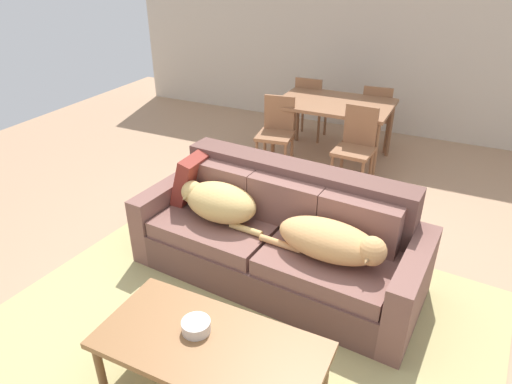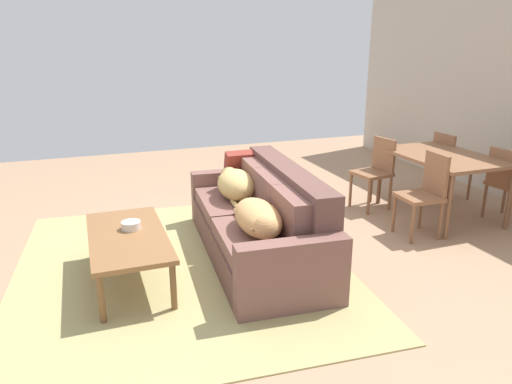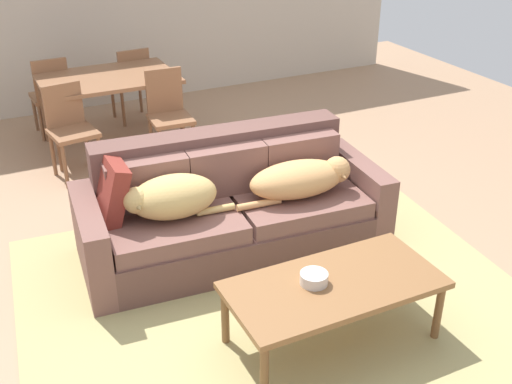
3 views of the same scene
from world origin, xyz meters
The scene contains 13 objects.
ground_plane centered at (0.00, 0.00, 0.00)m, with size 10.00×10.00×0.00m, color tan.
area_rug centered at (0.00, -0.55, 0.01)m, with size 3.36×2.95×0.01m, color tan.
couch centered at (0.01, 0.25, 0.34)m, with size 2.33×1.07×0.88m.
dog_on_left_cushion centered at (-0.49, 0.16, 0.60)m, with size 0.77×0.43×0.30m.
dog_on_right_cushion centered at (0.49, 0.04, 0.58)m, with size 0.92×0.42×0.27m.
throw_pillow_by_left_arm centered at (-0.86, 0.37, 0.64)m, with size 0.12×0.44×0.44m, color maroon.
coffee_table centered at (0.12, -1.01, 0.40)m, with size 1.30×0.63×0.44m.
bowl_on_coffee_table centered at (0.01, -0.97, 0.48)m, with size 0.17×0.17×0.07m, color silver.
dining_table centered at (-0.30, 2.64, 0.68)m, with size 1.35×0.93×0.75m.
dining_chair_near_left centered at (-0.82, 2.08, 0.50)m, with size 0.45×0.45×0.88m.
dining_chair_near_right centered at (0.13, 2.06, 0.50)m, with size 0.42×0.42×0.90m.
dining_chair_far_left centered at (-0.80, 3.18, 0.48)m, with size 0.42×0.42×0.88m.
dining_chair_far_right centered at (0.09, 3.22, 0.48)m, with size 0.43×0.43×0.86m.
Camera 2 is at (4.04, -1.29, 2.03)m, focal length 33.63 mm.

